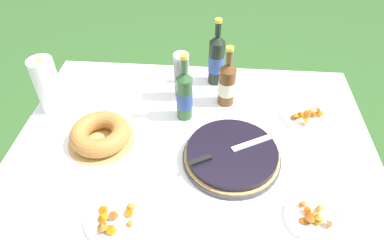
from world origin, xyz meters
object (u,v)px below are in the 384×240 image
object	(u,v)px
berry_tart	(232,155)
cup_stack	(182,77)
snack_plate_near	(313,217)
snack_plate_left	(115,218)
serving_knife	(226,152)
bundt_cake	(100,134)
cider_bottle_green	(184,95)
snack_plate_right	(306,115)
paper_towel_roll	(48,85)
cider_bottle_amber	(227,83)
juice_bottle_red	(216,59)

from	to	relation	value
berry_tart	cup_stack	world-z (taller)	cup_stack
snack_plate_near	snack_plate_left	world-z (taller)	same
serving_knife	bundt_cake	distance (m)	0.53
cider_bottle_green	snack_plate_near	size ratio (longest dim) A/B	1.63
snack_plate_near	berry_tart	bearing A→B (deg)	138.24
bundt_cake	snack_plate_near	size ratio (longest dim) A/B	1.40
berry_tart	snack_plate_right	distance (m)	0.45
berry_tart	paper_towel_roll	bearing A→B (deg)	162.49
berry_tart	cup_stack	size ratio (longest dim) A/B	1.64
snack_plate_near	paper_towel_roll	size ratio (longest dim) A/B	0.76
cider_bottle_amber	juice_bottle_red	distance (m)	0.18
berry_tart	snack_plate_left	distance (m)	0.51
berry_tart	serving_knife	xyz separation A→B (m)	(-0.03, -0.01, 0.04)
cup_stack	juice_bottle_red	size ratio (longest dim) A/B	0.69
berry_tart	cider_bottle_amber	size ratio (longest dim) A/B	1.30
cider_bottle_amber	snack_plate_left	distance (m)	0.78
serving_knife	snack_plate_near	world-z (taller)	serving_knife
cider_bottle_green	paper_towel_roll	world-z (taller)	cider_bottle_green
snack_plate_left	paper_towel_roll	size ratio (longest dim) A/B	0.82
serving_knife	snack_plate_left	world-z (taller)	serving_knife
cider_bottle_amber	juice_bottle_red	bearing A→B (deg)	108.18
berry_tart	snack_plate_left	world-z (taller)	berry_tart
snack_plate_left	snack_plate_right	distance (m)	0.95
cider_bottle_green	snack_plate_near	world-z (taller)	cider_bottle_green
snack_plate_left	snack_plate_right	size ratio (longest dim) A/B	0.93
cup_stack	snack_plate_left	xyz separation A→B (m)	(-0.16, -0.70, -0.11)
berry_tart	juice_bottle_red	distance (m)	0.55
cider_bottle_green	cider_bottle_amber	size ratio (longest dim) A/B	1.08
serving_knife	juice_bottle_red	size ratio (longest dim) A/B	0.98
snack_plate_left	snack_plate_right	world-z (taller)	snack_plate_right
snack_plate_left	serving_knife	bearing A→B (deg)	37.75
snack_plate_near	bundt_cake	bearing A→B (deg)	159.47
snack_plate_right	cup_stack	bearing A→B (deg)	169.68
cider_bottle_green	juice_bottle_red	world-z (taller)	juice_bottle_red
cup_stack	snack_plate_right	bearing A→B (deg)	-10.32
paper_towel_roll	snack_plate_near	bearing A→B (deg)	-24.71
bundt_cake	cider_bottle_green	distance (m)	0.40
berry_tart	bundt_cake	world-z (taller)	bundt_cake
cider_bottle_amber	snack_plate_near	size ratio (longest dim) A/B	1.51
serving_knife	cup_stack	distance (m)	0.46
cup_stack	snack_plate_right	size ratio (longest dim) A/B	1.03
bundt_cake	cup_stack	world-z (taller)	cup_stack
snack_plate_right	berry_tart	bearing A→B (deg)	-140.11
cider_bottle_green	juice_bottle_red	distance (m)	0.31
snack_plate_right	paper_towel_roll	bearing A→B (deg)	-178.80
berry_tart	paper_towel_roll	xyz separation A→B (m)	(-0.83, 0.26, 0.10)
bundt_cake	snack_plate_near	distance (m)	0.89
berry_tart	snack_plate_left	bearing A→B (deg)	-142.77
cider_bottle_green	snack_plate_right	bearing A→B (deg)	3.80
snack_plate_near	paper_towel_roll	distance (m)	1.23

